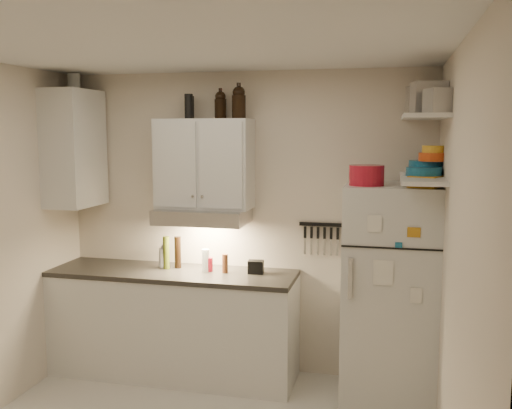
# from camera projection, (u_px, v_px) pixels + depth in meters

# --- Properties ---
(ceiling) EXTENTS (3.20, 3.00, 0.02)m
(ceiling) POSITION_uv_depth(u_px,v_px,m) (179.00, 43.00, 3.34)
(ceiling) COLOR silver
(ceiling) RESTS_ON ground
(back_wall) EXTENTS (3.20, 0.02, 2.60)m
(back_wall) POSITION_uv_depth(u_px,v_px,m) (244.00, 223.00, 4.96)
(back_wall) COLOR beige
(back_wall) RESTS_ON ground
(right_wall) EXTENTS (0.02, 3.00, 2.60)m
(right_wall) POSITION_uv_depth(u_px,v_px,m) (458.00, 277.00, 3.14)
(right_wall) COLOR beige
(right_wall) RESTS_ON ground
(base_cabinet) EXTENTS (2.10, 0.60, 0.88)m
(base_cabinet) POSITION_uv_depth(u_px,v_px,m) (174.00, 325.00, 4.90)
(base_cabinet) COLOR silver
(base_cabinet) RESTS_ON floor
(countertop) EXTENTS (2.10, 0.62, 0.04)m
(countertop) POSITION_uv_depth(u_px,v_px,m) (173.00, 273.00, 4.84)
(countertop) COLOR #2B2825
(countertop) RESTS_ON base_cabinet
(upper_cabinet) EXTENTS (0.80, 0.33, 0.75)m
(upper_cabinet) POSITION_uv_depth(u_px,v_px,m) (205.00, 164.00, 4.80)
(upper_cabinet) COLOR silver
(upper_cabinet) RESTS_ON back_wall
(side_cabinet) EXTENTS (0.33, 0.55, 1.00)m
(side_cabinet) POSITION_uv_depth(u_px,v_px,m) (74.00, 148.00, 4.91)
(side_cabinet) COLOR silver
(side_cabinet) RESTS_ON left_wall
(range_hood) EXTENTS (0.76, 0.46, 0.12)m
(range_hood) POSITION_uv_depth(u_px,v_px,m) (203.00, 216.00, 4.79)
(range_hood) COLOR silver
(range_hood) RESTS_ON back_wall
(fridge) EXTENTS (0.70, 0.68, 1.70)m
(fridge) POSITION_uv_depth(u_px,v_px,m) (390.00, 294.00, 4.40)
(fridge) COLOR silver
(fridge) RESTS_ON floor
(shelf_hi) EXTENTS (0.30, 0.95, 0.03)m
(shelf_hi) POSITION_uv_depth(u_px,v_px,m) (424.00, 117.00, 4.05)
(shelf_hi) COLOR silver
(shelf_hi) RESTS_ON right_wall
(shelf_lo) EXTENTS (0.30, 0.95, 0.03)m
(shelf_lo) POSITION_uv_depth(u_px,v_px,m) (422.00, 178.00, 4.10)
(shelf_lo) COLOR silver
(shelf_lo) RESTS_ON right_wall
(knife_strip) EXTENTS (0.42, 0.02, 0.03)m
(knife_strip) POSITION_uv_depth(u_px,v_px,m) (324.00, 225.00, 4.78)
(knife_strip) COLOR black
(knife_strip) RESTS_ON back_wall
(dutch_oven) EXTENTS (0.33, 0.33, 0.15)m
(dutch_oven) POSITION_uv_depth(u_px,v_px,m) (367.00, 175.00, 4.21)
(dutch_oven) COLOR maroon
(dutch_oven) RESTS_ON fridge
(book_stack) EXTENTS (0.28, 0.30, 0.08)m
(book_stack) POSITION_uv_depth(u_px,v_px,m) (426.00, 181.00, 4.08)
(book_stack) COLOR #B87A17
(book_stack) RESTS_ON fridge
(spice_jar) EXTENTS (0.06, 0.06, 0.10)m
(spice_jar) POSITION_uv_depth(u_px,v_px,m) (404.00, 179.00, 4.21)
(spice_jar) COLOR silver
(spice_jar) RESTS_ON fridge
(stock_pot) EXTENTS (0.32, 0.32, 0.22)m
(stock_pot) POSITION_uv_depth(u_px,v_px,m) (426.00, 101.00, 4.34)
(stock_pot) COLOR silver
(stock_pot) RESTS_ON shelf_hi
(tin_a) EXTENTS (0.25, 0.23, 0.22)m
(tin_a) POSITION_uv_depth(u_px,v_px,m) (429.00, 98.00, 3.91)
(tin_a) COLOR #AAAAAD
(tin_a) RESTS_ON shelf_hi
(tin_b) EXTENTS (0.20, 0.20, 0.16)m
(tin_b) POSITION_uv_depth(u_px,v_px,m) (439.00, 101.00, 3.66)
(tin_b) COLOR #AAAAAD
(tin_b) RESTS_ON shelf_hi
(bowl_teal) EXTENTS (0.26, 0.26, 0.10)m
(bowl_teal) POSITION_uv_depth(u_px,v_px,m) (426.00, 168.00, 4.28)
(bowl_teal) COLOR #175E83
(bowl_teal) RESTS_ON shelf_lo
(bowl_orange) EXTENTS (0.21, 0.21, 0.06)m
(bowl_orange) POSITION_uv_depth(u_px,v_px,m) (433.00, 157.00, 4.18)
(bowl_orange) COLOR #DE4914
(bowl_orange) RESTS_ON bowl_teal
(bowl_yellow) EXTENTS (0.16, 0.16, 0.05)m
(bowl_yellow) POSITION_uv_depth(u_px,v_px,m) (433.00, 149.00, 4.18)
(bowl_yellow) COLOR yellow
(bowl_yellow) RESTS_ON bowl_orange
(plates) EXTENTS (0.31, 0.31, 0.06)m
(plates) POSITION_uv_depth(u_px,v_px,m) (424.00, 172.00, 4.12)
(plates) COLOR #175E83
(plates) RESTS_ON shelf_lo
(growler_a) EXTENTS (0.10, 0.10, 0.24)m
(growler_a) POSITION_uv_depth(u_px,v_px,m) (220.00, 105.00, 4.77)
(growler_a) COLOR black
(growler_a) RESTS_ON upper_cabinet
(growler_b) EXTENTS (0.13, 0.13, 0.27)m
(growler_b) POSITION_uv_depth(u_px,v_px,m) (239.00, 102.00, 4.66)
(growler_b) COLOR black
(growler_b) RESTS_ON upper_cabinet
(thermos_a) EXTENTS (0.07, 0.07, 0.20)m
(thermos_a) POSITION_uv_depth(u_px,v_px,m) (189.00, 106.00, 4.69)
(thermos_a) COLOR black
(thermos_a) RESTS_ON upper_cabinet
(thermos_b) EXTENTS (0.08, 0.08, 0.19)m
(thermos_b) POSITION_uv_depth(u_px,v_px,m) (190.00, 108.00, 4.83)
(thermos_b) COLOR black
(thermos_b) RESTS_ON upper_cabinet
(side_jar) EXTENTS (0.14, 0.14, 0.14)m
(side_jar) POSITION_uv_depth(u_px,v_px,m) (74.00, 82.00, 4.93)
(side_jar) COLOR silver
(side_jar) RESTS_ON side_cabinet
(soap_bottle) EXTENTS (0.13, 0.13, 0.27)m
(soap_bottle) POSITION_uv_depth(u_px,v_px,m) (164.00, 253.00, 4.92)
(soap_bottle) COLOR silver
(soap_bottle) RESTS_ON countertop
(pepper_mill) EXTENTS (0.07, 0.07, 0.16)m
(pepper_mill) POSITION_uv_depth(u_px,v_px,m) (225.00, 263.00, 4.76)
(pepper_mill) COLOR brown
(pepper_mill) RESTS_ON countertop
(oil_bottle) EXTENTS (0.07, 0.07, 0.28)m
(oil_bottle) POSITION_uv_depth(u_px,v_px,m) (166.00, 253.00, 4.89)
(oil_bottle) COLOR #515E17
(oil_bottle) RESTS_ON countertop
(vinegar_bottle) EXTENTS (0.06, 0.06, 0.28)m
(vinegar_bottle) POSITION_uv_depth(u_px,v_px,m) (178.00, 252.00, 4.93)
(vinegar_bottle) COLOR black
(vinegar_bottle) RESTS_ON countertop
(clear_bottle) EXTENTS (0.08, 0.08, 0.19)m
(clear_bottle) POSITION_uv_depth(u_px,v_px,m) (206.00, 260.00, 4.80)
(clear_bottle) COLOR silver
(clear_bottle) RESTS_ON countertop
(red_jar) EXTENTS (0.07, 0.07, 0.12)m
(red_jar) POSITION_uv_depth(u_px,v_px,m) (209.00, 264.00, 4.81)
(red_jar) COLOR maroon
(red_jar) RESTS_ON countertop
(caddy) EXTENTS (0.14, 0.10, 0.11)m
(caddy) POSITION_uv_depth(u_px,v_px,m) (256.00, 267.00, 4.75)
(caddy) COLOR black
(caddy) RESTS_ON countertop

